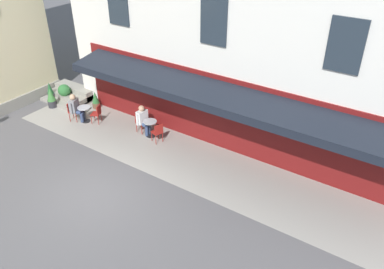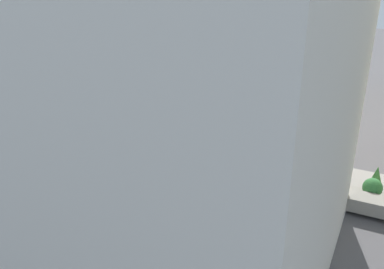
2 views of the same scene
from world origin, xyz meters
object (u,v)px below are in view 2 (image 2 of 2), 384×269
(cafe_table_near_entrance, at_px, (303,164))
(cafe_table_mid_terrace, at_px, (211,154))
(seated_patron_in_grey, at_px, (315,159))
(cafe_chair_red_facing_street, at_px, (285,162))
(seated_companion_in_white, at_px, (221,151))
(cafe_chair_red_near_door, at_px, (320,164))
(cafe_chair_red_under_awning, at_px, (225,157))
(potted_plant_entrance_left, at_px, (376,180))
(cafe_chair_red_corner_left, at_px, (200,148))
(potted_plant_mid_terrace, at_px, (312,185))
(potted_plant_by_steps, at_px, (372,189))
(parked_car_grey, at_px, (144,77))

(cafe_table_near_entrance, height_order, cafe_table_mid_terrace, same)
(seated_patron_in_grey, bearing_deg, cafe_chair_red_facing_street, -158.56)
(seated_companion_in_white, bearing_deg, cafe_chair_red_near_door, 15.24)
(cafe_chair_red_under_awning, bearing_deg, potted_plant_entrance_left, 7.07)
(seated_companion_in_white, relative_size, potted_plant_entrance_left, 1.32)
(cafe_table_near_entrance, distance_m, cafe_chair_red_corner_left, 3.98)
(cafe_table_near_entrance, height_order, potted_plant_entrance_left, potted_plant_entrance_left)
(potted_plant_mid_terrace, bearing_deg, cafe_chair_red_near_door, 90.23)
(cafe_chair_red_facing_street, relative_size, cafe_table_mid_terrace, 1.21)
(cafe_table_mid_terrace, bearing_deg, potted_plant_mid_terrace, -8.33)
(cafe_chair_red_near_door, bearing_deg, cafe_table_mid_terrace, -167.01)
(cafe_chair_red_under_awning, distance_m, potted_plant_by_steps, 5.18)
(potted_plant_mid_terrace, bearing_deg, cafe_table_mid_terrace, 171.67)
(seated_companion_in_white, bearing_deg, potted_plant_entrance_left, 6.51)
(cafe_chair_red_facing_street, bearing_deg, parked_car_grey, 145.90)
(cafe_chair_red_near_door, xyz_separation_m, cafe_chair_red_under_awning, (-3.32, -0.99, 0.00))
(cafe_table_near_entrance, xyz_separation_m, seated_companion_in_white, (-2.95, -0.73, 0.22))
(cafe_chair_red_near_door, bearing_deg, cafe_chair_red_under_awning, -163.40)
(potted_plant_mid_terrace, bearing_deg, cafe_table_near_entrance, 115.27)
(seated_patron_in_grey, xyz_separation_m, parked_car_grey, (-11.60, 6.81, -0.01))
(potted_plant_entrance_left, bearing_deg, cafe_chair_red_near_door, 169.85)
(potted_plant_mid_terrace, relative_size, potted_plant_by_steps, 0.94)
(cafe_table_mid_terrace, bearing_deg, cafe_chair_red_facing_street, 9.21)
(cafe_chair_red_near_door, relative_size, parked_car_grey, 0.21)
(parked_car_grey, bearing_deg, cafe_chair_red_under_awning, -42.32)
(cafe_chair_red_near_door, distance_m, cafe_chair_red_corner_left, 4.60)
(seated_companion_in_white, bearing_deg, potted_plant_by_steps, -1.81)
(cafe_chair_red_facing_street, relative_size, potted_plant_mid_terrace, 1.04)
(cafe_chair_red_near_door, distance_m, seated_companion_in_white, 3.67)
(seated_companion_in_white, xyz_separation_m, potted_plant_by_steps, (5.39, -0.17, -0.18))
(seated_patron_in_grey, distance_m, potted_plant_by_steps, 2.32)
(cafe_chair_red_near_door, height_order, cafe_chair_red_corner_left, same)
(cafe_chair_red_near_door, height_order, potted_plant_entrance_left, potted_plant_entrance_left)
(cafe_chair_red_facing_street, bearing_deg, seated_companion_in_white, -168.00)
(cafe_table_near_entrance, distance_m, seated_patron_in_grey, 0.47)
(cafe_table_mid_terrace, height_order, cafe_chair_red_under_awning, cafe_chair_red_under_awning)
(cafe_chair_red_corner_left, distance_m, potted_plant_by_steps, 6.42)
(cafe_table_near_entrance, xyz_separation_m, cafe_table_mid_terrace, (-3.36, -0.68, 0.00))
(seated_patron_in_grey, bearing_deg, parked_car_grey, 149.58)
(cafe_chair_red_near_door, xyz_separation_m, seated_companion_in_white, (-3.54, -0.96, 0.17))
(cafe_table_near_entrance, relative_size, potted_plant_entrance_left, 0.74)
(seated_patron_in_grey, relative_size, potted_plant_by_steps, 1.46)
(cafe_table_mid_terrace, height_order, potted_plant_by_steps, potted_plant_by_steps)
(cafe_chair_red_near_door, bearing_deg, cafe_table_near_entrance, -158.70)
(cafe_chair_red_facing_street, distance_m, parked_car_grey, 12.83)
(cafe_chair_red_under_awning, height_order, potted_plant_by_steps, potted_plant_by_steps)
(cafe_chair_red_corner_left, height_order, potted_plant_entrance_left, potted_plant_entrance_left)
(cafe_chair_red_facing_street, xyz_separation_m, potted_plant_by_steps, (3.03, -0.67, -0.01))
(cafe_table_mid_terrace, xyz_separation_m, seated_companion_in_white, (0.41, -0.05, 0.22))
(cafe_table_mid_terrace, relative_size, seated_patron_in_grey, 0.55)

